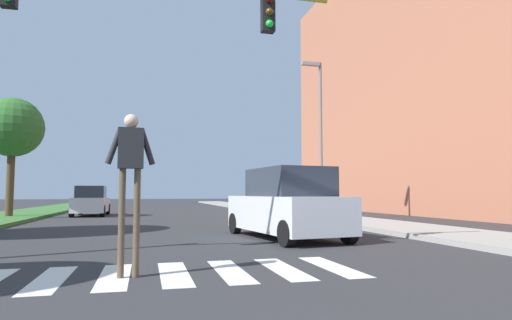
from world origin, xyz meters
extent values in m
plane|color=#2D2D30|center=(0.00, 30.00, 0.00)|extent=(140.00, 140.00, 0.00)
cube|color=silver|center=(-1.80, 6.76, 0.00)|extent=(0.45, 2.20, 0.01)
cube|color=silver|center=(-0.90, 6.76, 0.00)|extent=(0.45, 2.20, 0.01)
cube|color=silver|center=(0.00, 6.76, 0.00)|extent=(0.45, 2.20, 0.01)
cube|color=silver|center=(0.90, 6.76, 0.00)|extent=(0.45, 2.20, 0.01)
cube|color=silver|center=(1.80, 6.76, 0.00)|extent=(0.45, 2.20, 0.01)
cube|color=silver|center=(2.70, 6.76, 0.00)|extent=(0.45, 2.20, 0.01)
cube|color=#386B2D|center=(-7.25, 28.00, 0.07)|extent=(3.66, 64.00, 0.15)
cylinder|color=#4C3823|center=(-6.98, 23.53, 1.92)|extent=(0.36, 0.36, 3.54)
sphere|color=#2D6628|center=(-6.98, 23.53, 4.58)|extent=(2.97, 2.97, 2.97)
cube|color=#B76B4C|center=(22.01, 22.00, 9.18)|extent=(15.87, 33.52, 18.35)
cube|color=#9E9991|center=(8.21, 28.00, 0.07)|extent=(3.00, 64.00, 0.15)
cube|color=black|center=(2.01, 8.35, 5.10)|extent=(0.28, 0.20, 0.80)
sphere|color=#4C0C0C|center=(2.01, 8.23, 5.36)|extent=(0.16, 0.16, 0.16)
sphere|color=#4C380F|center=(2.01, 8.23, 5.10)|extent=(0.16, 0.16, 0.16)
sphere|color=#19D833|center=(2.01, 8.23, 4.84)|extent=(0.16, 0.16, 0.16)
cylinder|color=slate|center=(7.71, 19.00, 3.90)|extent=(0.14, 0.14, 7.50)
cube|color=gray|center=(7.21, 19.00, 7.55)|extent=(0.90, 0.24, 0.16)
cylinder|color=brown|center=(-0.59, 6.61, 0.82)|extent=(0.11, 0.11, 1.65)
cylinder|color=brown|center=(-0.81, 6.60, 0.82)|extent=(0.11, 0.11, 1.65)
cube|color=#262628|center=(-0.70, 6.60, 1.96)|extent=(0.39, 0.26, 0.62)
cylinder|color=#262628|center=(-0.46, 6.62, 1.99)|extent=(0.27, 0.11, 0.58)
cylinder|color=#262628|center=(-0.94, 6.59, 1.99)|extent=(0.27, 0.11, 0.58)
sphere|color=beige|center=(-0.70, 6.60, 2.38)|extent=(0.23, 0.23, 0.22)
cube|color=silver|center=(3.41, 11.48, 0.70)|extent=(2.49, 4.81, 0.96)
cube|color=#2D333D|center=(3.44, 11.26, 1.58)|extent=(1.99, 2.73, 0.79)
cylinder|color=black|center=(2.31, 13.20, 0.32)|extent=(0.30, 0.66, 0.64)
cylinder|color=black|center=(4.03, 13.43, 0.32)|extent=(0.30, 0.66, 0.64)
cylinder|color=black|center=(2.79, 9.53, 0.32)|extent=(0.30, 0.66, 0.64)
cylinder|color=black|center=(4.52, 9.76, 0.32)|extent=(0.30, 0.66, 0.64)
cube|color=silver|center=(-3.42, 25.81, 0.62)|extent=(1.72, 4.02, 0.80)
cube|color=#2D333D|center=(-3.42, 25.61, 1.35)|extent=(1.51, 1.81, 0.66)
cylinder|color=black|center=(-4.19, 27.38, 0.32)|extent=(0.22, 0.64, 0.64)
cylinder|color=black|center=(-2.64, 27.37, 0.32)|extent=(0.22, 0.64, 0.64)
cylinder|color=black|center=(-4.20, 24.26, 0.32)|extent=(0.22, 0.64, 0.64)
cylinder|color=black|center=(-2.65, 24.25, 0.32)|extent=(0.22, 0.64, 0.64)
camera|label=1|loc=(-0.47, -0.28, 1.27)|focal=30.31mm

